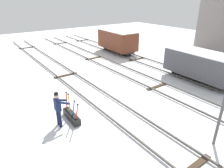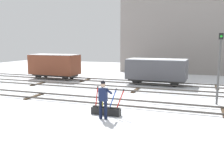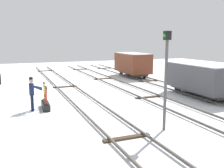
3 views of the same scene
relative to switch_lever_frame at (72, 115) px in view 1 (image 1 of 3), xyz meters
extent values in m
plane|color=white|center=(-0.22, 2.33, -0.25)|extent=(60.00, 60.00, 0.00)
cube|color=#4C4742|center=(-0.22, 1.61, -0.12)|extent=(44.00, 0.07, 0.10)
cube|color=#4C4742|center=(-0.22, 3.05, -0.12)|extent=(44.00, 0.07, 0.10)
cube|color=#423323|center=(-17.82, 2.33, -0.21)|extent=(0.24, 1.94, 0.08)
cube|color=#423323|center=(-6.09, 2.33, -0.21)|extent=(0.24, 1.94, 0.08)
cube|color=#423323|center=(5.64, 2.33, -0.21)|extent=(0.24, 1.94, 0.08)
cube|color=#4C4742|center=(-0.22, 6.02, -0.12)|extent=(44.00, 0.07, 0.10)
cube|color=#4C4742|center=(-0.22, 7.46, -0.12)|extent=(44.00, 0.07, 0.10)
cube|color=#423323|center=(-17.82, 6.74, -0.21)|extent=(0.24, 1.94, 0.08)
cube|color=#423323|center=(-9.02, 6.74, -0.21)|extent=(0.24, 1.94, 0.08)
cube|color=#423323|center=(-0.22, 6.74, -0.21)|extent=(0.24, 1.94, 0.08)
cube|color=#4C4742|center=(-0.22, 9.42, -0.12)|extent=(44.00, 0.07, 0.10)
cube|color=#4C4742|center=(-0.22, 10.86, -0.12)|extent=(44.00, 0.07, 0.10)
cube|color=#423323|center=(-17.82, 10.14, -0.21)|extent=(0.24, 1.94, 0.08)
cube|color=#423323|center=(-6.09, 10.14, -0.21)|extent=(0.24, 1.94, 0.08)
cube|color=black|center=(-0.01, 0.00, -0.07)|extent=(1.53, 0.41, 0.36)
cube|color=black|center=(-0.01, 0.00, 0.14)|extent=(1.37, 0.24, 0.06)
cylinder|color=red|center=(-0.52, 0.02, 0.63)|extent=(0.18, 0.06, 1.05)
sphere|color=black|center=(-0.45, 0.01, 1.15)|extent=(0.09, 0.09, 0.09)
cylinder|color=yellow|center=(-0.20, 0.01, 0.64)|extent=(0.06, 0.06, 1.05)
sphere|color=black|center=(-0.20, 0.01, 1.16)|extent=(0.09, 0.09, 0.09)
cylinder|color=#1E47B7|center=(0.36, -0.01, 0.60)|extent=(0.42, 0.07, 1.00)
sphere|color=black|center=(0.54, -0.02, 1.10)|extent=(0.09, 0.09, 0.09)
cylinder|color=red|center=(0.75, -0.02, 0.60)|extent=(0.43, 0.07, 1.00)
sphere|color=black|center=(0.94, -0.03, 1.09)|extent=(0.09, 0.09, 0.09)
cylinder|color=#111831|center=(-0.01, -0.71, 0.19)|extent=(0.15, 0.15, 0.88)
cylinder|color=#111831|center=(0.25, -0.72, 0.19)|extent=(0.15, 0.15, 0.88)
cube|color=#192347|center=(0.12, -0.71, 0.94)|extent=(0.39, 0.25, 0.62)
sphere|color=tan|center=(0.12, -0.71, 1.40)|extent=(0.24, 0.24, 0.24)
sphere|color=black|center=(0.12, -0.71, 1.50)|extent=(0.21, 0.21, 0.21)
cylinder|color=#192347|center=(-0.08, -0.43, 1.00)|extent=(0.13, 0.59, 0.28)
cylinder|color=#192347|center=(0.34, -0.45, 1.04)|extent=(0.13, 0.58, 0.35)
cylinder|color=#4C4C4C|center=(5.35, 4.22, 1.64)|extent=(0.12, 0.12, 3.78)
cube|color=#2D2B28|center=(-9.45, 10.14, 0.15)|extent=(4.61, 1.43, 0.20)
cube|color=brown|center=(-9.45, 10.14, 1.20)|extent=(4.88, 2.31, 1.90)
cube|color=white|center=(-9.45, 10.14, 2.18)|extent=(4.78, 2.22, 0.06)
cylinder|color=black|center=(-11.04, 9.58, 0.10)|extent=(0.70, 0.12, 0.70)
cylinder|color=black|center=(-11.00, 10.78, 0.10)|extent=(0.70, 0.12, 0.70)
cylinder|color=black|center=(-7.90, 9.49, 0.10)|extent=(0.70, 0.12, 0.70)
cylinder|color=black|center=(-7.87, 10.69, 0.10)|extent=(0.70, 0.12, 0.70)
cube|color=#2D2B28|center=(0.75, 10.14, 0.15)|extent=(4.84, 1.54, 0.20)
cube|color=#4C4C51|center=(0.75, 10.14, 1.08)|extent=(5.12, 2.46, 1.66)
cube|color=silver|center=(0.75, 10.14, 1.95)|extent=(5.02, 2.37, 0.06)
cylinder|color=black|center=(-0.91, 9.56, 0.10)|extent=(0.70, 0.12, 0.70)
cylinder|color=black|center=(-0.87, 10.82, 0.10)|extent=(0.70, 0.12, 0.70)
cylinder|color=black|center=(2.37, 9.45, 0.10)|extent=(0.70, 0.12, 0.70)
cylinder|color=black|center=(2.41, 10.71, 0.10)|extent=(0.70, 0.12, 0.70)
camera|label=1|loc=(8.39, -3.45, 5.67)|focal=32.00mm
camera|label=2|loc=(4.44, -11.43, 3.35)|focal=40.26mm
camera|label=3|loc=(13.99, -1.67, 3.51)|focal=40.29mm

